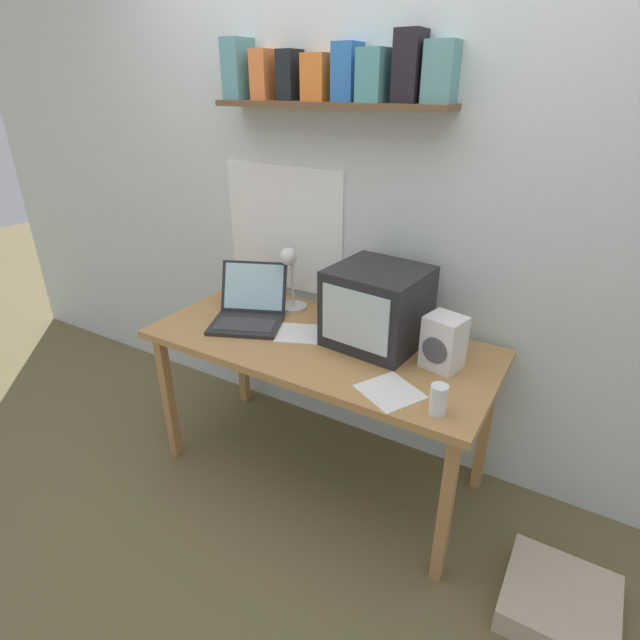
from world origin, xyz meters
The scene contains 11 objects.
ground_plane centered at (0.00, 0.00, 0.00)m, with size 12.00×12.00×0.00m, color brown.
back_wall centered at (-0.01, 0.42, 1.31)m, with size 5.60×0.24×2.60m.
corner_desk centered at (0.00, 0.00, 0.67)m, with size 1.54×0.70×0.73m.
crt_monitor centered at (0.22, 0.12, 0.90)m, with size 0.41×0.40×0.34m.
laptop centered at (-0.40, 0.01, 0.80)m, with size 0.43×0.45×0.25m.
desk_lamp centered at (-0.29, 0.20, 0.93)m, with size 0.13×0.16×0.33m.
juice_glass centered at (0.62, -0.25, 0.78)m, with size 0.06×0.06×0.11m.
space_heater centered at (0.53, 0.06, 0.84)m, with size 0.17×0.16×0.22m.
loose_paper_near_monitor centered at (0.43, -0.22, 0.74)m, with size 0.28×0.27×0.00m.
printed_handout centered at (-0.09, 0.02, 0.74)m, with size 0.30×0.27×0.00m.
floor_cushion centered at (1.14, -0.21, 0.05)m, with size 0.39×0.39×0.11m.
Camera 1 is at (1.00, -1.68, 1.77)m, focal length 28.00 mm.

